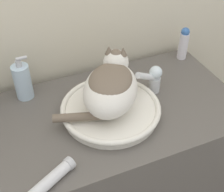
{
  "coord_description": "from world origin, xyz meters",
  "views": [
    {
      "loc": [
        -0.3,
        -0.5,
        1.58
      ],
      "look_at": [
        0.01,
        0.23,
        0.92
      ],
      "focal_mm": 50.0,
      "sensor_mm": 36.0,
      "label": 1
    }
  ],
  "objects_px": {
    "cat": "(111,85)",
    "faucet": "(153,78)",
    "deodorant_stick": "(184,43)",
    "soap_pump_bottle": "(23,81)",
    "cream_tube": "(52,179)"
  },
  "relations": [
    {
      "from": "cat",
      "to": "faucet",
      "type": "height_order",
      "value": "cat"
    },
    {
      "from": "cat",
      "to": "deodorant_stick",
      "type": "relative_size",
      "value": 2.4
    },
    {
      "from": "soap_pump_bottle",
      "to": "deodorant_stick",
      "type": "bearing_deg",
      "value": 0.0
    },
    {
      "from": "faucet",
      "to": "cream_tube",
      "type": "xyz_separation_m",
      "value": [
        -0.46,
        -0.25,
        -0.05
      ]
    },
    {
      "from": "cat",
      "to": "soap_pump_bottle",
      "type": "bearing_deg",
      "value": 84.54
    },
    {
      "from": "cream_tube",
      "to": "faucet",
      "type": "bearing_deg",
      "value": 28.9
    },
    {
      "from": "cat",
      "to": "deodorant_stick",
      "type": "height_order",
      "value": "cat"
    },
    {
      "from": "cat",
      "to": "deodorant_stick",
      "type": "bearing_deg",
      "value": -30.56
    },
    {
      "from": "deodorant_stick",
      "to": "cream_tube",
      "type": "relative_size",
      "value": 0.92
    },
    {
      "from": "deodorant_stick",
      "to": "cat",
      "type": "bearing_deg",
      "value": -153.95
    },
    {
      "from": "soap_pump_bottle",
      "to": "deodorant_stick",
      "type": "height_order",
      "value": "soap_pump_bottle"
    },
    {
      "from": "soap_pump_bottle",
      "to": "deodorant_stick",
      "type": "xyz_separation_m",
      "value": [
        0.69,
        0.0,
        0.0
      ]
    },
    {
      "from": "faucet",
      "to": "deodorant_stick",
      "type": "relative_size",
      "value": 0.85
    },
    {
      "from": "deodorant_stick",
      "to": "soap_pump_bottle",
      "type": "bearing_deg",
      "value": -180.0
    },
    {
      "from": "cat",
      "to": "deodorant_stick",
      "type": "xyz_separation_m",
      "value": [
        0.43,
        0.21,
        -0.05
      ]
    }
  ]
}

